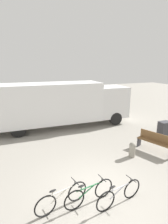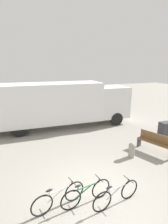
# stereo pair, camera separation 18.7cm
# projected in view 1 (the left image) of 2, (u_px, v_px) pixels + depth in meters

# --- Properties ---
(ground_plane) EXTENTS (60.00, 60.00, 0.00)m
(ground_plane) POSITION_uv_depth(u_px,v_px,m) (97.00, 195.00, 5.95)
(ground_plane) COLOR gray
(delivery_truck) EXTENTS (9.58, 2.51, 3.10)m
(delivery_truck) POSITION_uv_depth(u_px,v_px,m) (62.00, 103.00, 12.09)
(delivery_truck) COLOR white
(delivery_truck) RESTS_ON ground
(park_bench) EXTENTS (1.04, 1.87, 0.95)m
(park_bench) POSITION_uv_depth(u_px,v_px,m) (156.00, 141.00, 8.81)
(park_bench) COLOR brown
(park_bench) RESTS_ON ground
(bicycle_near) EXTENTS (1.74, 0.53, 0.77)m
(bicycle_near) POSITION_uv_depth(u_px,v_px,m) (62.00, 198.00, 5.31)
(bicycle_near) COLOR black
(bicycle_near) RESTS_ON ground
(bicycle_middle) EXTENTS (1.76, 0.44, 0.77)m
(bicycle_middle) POSITION_uv_depth(u_px,v_px,m) (90.00, 193.00, 5.49)
(bicycle_middle) COLOR black
(bicycle_middle) RESTS_ON ground
(bicycle_far) EXTENTS (1.75, 0.45, 0.77)m
(bicycle_far) POSITION_uv_depth(u_px,v_px,m) (119.00, 194.00, 5.46)
(bicycle_far) COLOR black
(bicycle_far) RESTS_ON ground
(bollard_near_bench) EXTENTS (0.30, 0.30, 0.75)m
(bollard_near_bench) POSITION_uv_depth(u_px,v_px,m) (132.00, 149.00, 8.30)
(bollard_near_bench) COLOR gray
(bollard_near_bench) RESTS_ON ground
(utility_box) EXTENTS (0.68, 0.50, 0.91)m
(utility_box) POSITION_uv_depth(u_px,v_px,m) (164.00, 129.00, 10.77)
(utility_box) COLOR #38383D
(utility_box) RESTS_ON ground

